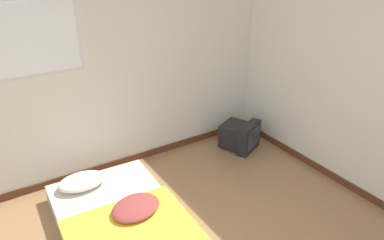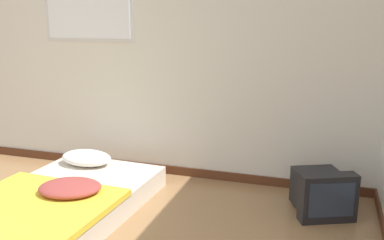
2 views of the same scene
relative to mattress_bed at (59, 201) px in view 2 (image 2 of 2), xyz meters
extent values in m
cube|color=silver|center=(-0.24, 1.22, 1.17)|extent=(7.99, 0.06, 2.60)
cube|color=#562D19|center=(-0.24, 1.18, -0.08)|extent=(7.99, 0.02, 0.09)
cube|color=silver|center=(-0.35, 1.18, 1.63)|extent=(1.01, 0.01, 0.80)
cube|color=white|center=(-0.35, 1.18, 1.63)|extent=(0.94, 0.01, 0.73)
cube|color=beige|center=(0.00, 0.01, -0.03)|extent=(1.19, 1.85, 0.19)
ellipsoid|color=white|center=(-0.16, 0.70, 0.13)|extent=(0.53, 0.36, 0.14)
cube|color=yellow|center=(-0.01, -0.33, 0.09)|extent=(1.18, 1.10, 0.05)
ellipsoid|color=#993D38|center=(0.14, -0.04, 0.15)|extent=(0.59, 0.51, 0.11)
cube|color=black|center=(2.03, 0.79, 0.06)|extent=(0.47, 0.44, 0.32)
cube|color=black|center=(2.12, 0.58, 0.07)|extent=(0.47, 0.31, 0.40)
cube|color=#283342|center=(2.15, 0.52, 0.08)|extent=(0.34, 0.16, 0.29)
camera|label=1|loc=(-0.96, -2.81, 2.52)|focal=35.00mm
camera|label=2|loc=(2.06, -2.79, 1.50)|focal=40.00mm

